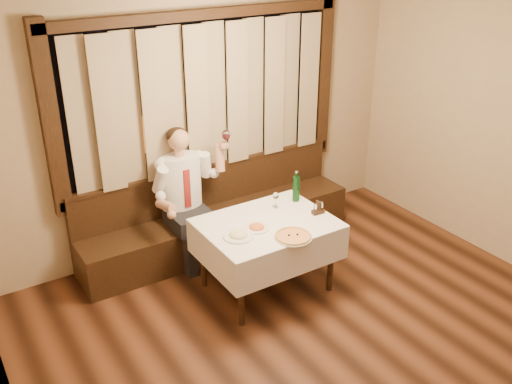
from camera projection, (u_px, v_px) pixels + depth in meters
room at (317, 178)px, 4.63m from camera, size 5.01×6.01×2.81m
banquette at (217, 221)px, 6.48m from camera, size 3.20×0.61×0.94m
dining_table at (267, 232)px, 5.55m from camera, size 1.27×0.97×0.76m
pizza at (293, 236)px, 5.23m from camera, size 0.36×0.36×0.04m
pasta_red at (257, 226)px, 5.38m from camera, size 0.24×0.24×0.08m
pasta_cream at (238, 233)px, 5.24m from camera, size 0.29×0.29×0.10m
green_bottle at (296, 188)px, 5.88m from camera, size 0.07×0.07×0.33m
table_wine_glass at (276, 196)px, 5.74m from camera, size 0.06×0.06×0.17m
cruet_caddy at (318, 209)px, 5.65m from camera, size 0.13×0.07×0.14m
seated_man at (185, 188)px, 5.98m from camera, size 0.84×0.63×1.49m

